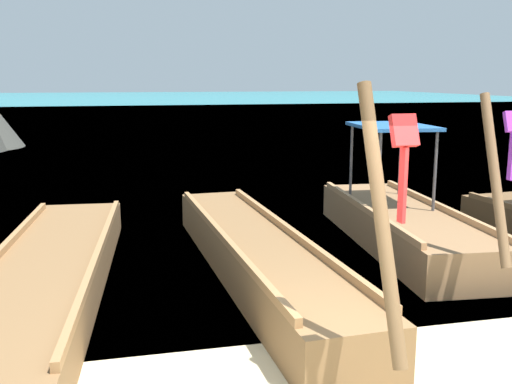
{
  "coord_description": "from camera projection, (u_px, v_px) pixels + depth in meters",
  "views": [
    {
      "loc": [
        -1.79,
        -4.0,
        2.84
      ],
      "look_at": [
        0.0,
        3.73,
        1.29
      ],
      "focal_mm": 40.79,
      "sensor_mm": 36.0,
      "label": 1
    }
  ],
  "objects": [
    {
      "name": "longtail_boat_violet_ribbon",
      "position": [
        402.0,
        224.0,
        9.96
      ],
      "size": [
        1.78,
        5.72,
        2.67
      ],
      "color": "olive",
      "rests_on": "ground"
    },
    {
      "name": "sea_water",
      "position": [
        137.0,
        105.0,
        63.78
      ],
      "size": [
        120.0,
        120.0,
        0.0
      ],
      "primitive_type": "plane",
      "color": "teal",
      "rests_on": "ground"
    },
    {
      "name": "longtail_boat_pink_ribbon",
      "position": [
        48.0,
        277.0,
        7.65
      ],
      "size": [
        1.88,
        7.45,
        2.78
      ],
      "color": "brown",
      "rests_on": "ground"
    },
    {
      "name": "longtail_boat_red_ribbon",
      "position": [
        258.0,
        257.0,
        8.33
      ],
      "size": [
        1.44,
        7.45,
        2.82
      ],
      "color": "brown",
      "rests_on": "ground"
    }
  ]
}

